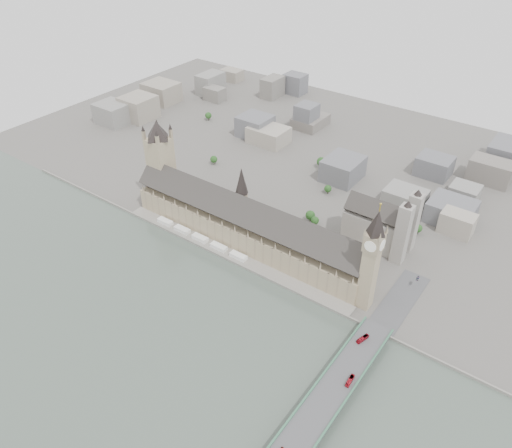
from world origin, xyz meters
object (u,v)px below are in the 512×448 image
Objects in this scene: red_bus_north at (363,339)px; car_approach at (418,279)px; palace_of_westminster at (246,224)px; elizabeth_tower at (372,254)px; westminster_abbey at (381,225)px; victoria_tower at (160,159)px; red_bus_south at (350,380)px; westminster_bridge at (336,389)px.

car_approach is at bearing 101.06° from red_bus_north.
palace_of_westminster is 21.73× the size of red_bus_north.
elizabeth_tower is 1.58× the size of westminster_abbey.
westminster_abbey is at bearing 140.79° from car_approach.
elizabeth_tower reaches higher than car_approach.
palace_of_westminster reaches higher than red_bus_north.
victoria_tower is 244.79m from westminster_abbey.
elizabeth_tower is 103.84m from red_bus_south.
red_bus_north is at bearing -65.93° from elizabeth_tower.
elizabeth_tower is at bearing -72.71° from westminster_abbey.
palace_of_westminster is 2.65× the size of victoria_tower.
victoria_tower is (-122.00, 6.30, 32.50)m from palace_of_westminster.
red_bus_north is (47.79, -133.36, -13.13)m from westminster_abbey.
red_bus_north reaches higher than westminster_bridge.
palace_of_westminster is 0.82× the size of westminster_bridge.
red_bus_north is (-3.29, 49.14, 6.82)m from westminster_bridge.
westminster_abbey is at bearing 105.64° from westminster_bridge.
red_bus_north is at bearing -12.91° from victoria_tower.
red_bus_north reaches higher than red_bus_south.
westminster_abbey is at bearing 104.98° from red_bus_south.
victoria_tower is 17.59× the size of car_approach.
westminster_bridge is at bearing -74.36° from westminster_abbey.
westminster_bridge is at bearing -134.99° from red_bus_south.
westminster_bridge is (162.00, -107.20, -17.58)m from palace_of_westminster.
car_approach is (8.17, 94.95, -0.87)m from red_bus_north.
elizabeth_tower is 96.91m from westminster_abbey.
red_bus_south reaches higher than car_approach.
elizabeth_tower is at bearing 106.04° from red_bus_south.
victoria_tower reaches higher than car_approach.
palace_of_westminster reaches higher than red_bus_south.
westminster_bridge is 27.78× the size of red_bus_south.
westminster_bridge is 190.56m from westminster_abbey.
victoria_tower is at bearing 177.04° from palace_of_westminster.
elizabeth_tower is at bearing -3.96° from victoria_tower.
victoria_tower reaches higher than red_bus_south.
red_bus_north is 95.31m from car_approach.
palace_of_westminster is 2.47× the size of elizabeth_tower.
elizabeth_tower is 73.53m from car_approach.
palace_of_westminster is 195.05m from westminster_bridge.
elizabeth_tower reaches higher than red_bus_south.
elizabeth_tower is at bearing -125.47° from car_approach.
elizabeth_tower reaches higher than palace_of_westminster.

